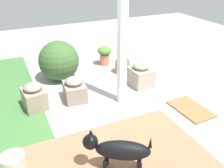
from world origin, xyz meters
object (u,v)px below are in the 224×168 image
object	(u,v)px
terracotta_pot_broad	(104,54)
doormat	(191,109)
porch_pillar	(123,35)
stone_planter_far	(34,97)
stone_planter_nearest	(141,75)
terracotta_pot_spiky	(122,61)
dog	(118,150)
stone_planter_mid	(75,89)
round_shrub	(59,61)

from	to	relation	value
terracotta_pot_broad	doormat	xyz separation A→B (m)	(-2.33, -0.52, -0.24)
porch_pillar	stone_planter_far	world-z (taller)	porch_pillar
porch_pillar	stone_planter_nearest	size ratio (longest dim) A/B	4.91
porch_pillar	terracotta_pot_spiky	bearing A→B (deg)	-27.73
terracotta_pot_broad	dog	bearing A→B (deg)	159.52
porch_pillar	terracotta_pot_broad	bearing A→B (deg)	-13.18
porch_pillar	stone_planter_mid	xyz separation A→B (m)	(0.38, 0.71, -0.97)
stone_planter_mid	doormat	distance (m)	1.95
round_shrub	dog	size ratio (longest dim) A/B	1.09
dog	stone_planter_mid	bearing A→B (deg)	-1.04
porch_pillar	doormat	size ratio (longest dim) A/B	3.28
stone_planter_far	dog	distance (m)	1.89
porch_pillar	dog	xyz separation A→B (m)	(-1.38, 0.74, -0.86)
stone_planter_nearest	stone_planter_mid	bearing A→B (deg)	90.09
round_shrub	terracotta_pot_spiky	world-z (taller)	round_shrub
porch_pillar	doormat	distance (m)	1.63
dog	doormat	xyz separation A→B (m)	(0.65, -1.63, -0.29)
round_shrub	terracotta_pot_broad	xyz separation A→B (m)	(0.32, -1.11, -0.14)
round_shrub	porch_pillar	bearing A→B (deg)	-150.22
stone_planter_nearest	doormat	world-z (taller)	stone_planter_nearest
stone_planter_nearest	dog	world-z (taller)	dog
dog	terracotta_pot_spiky	bearing A→B (deg)	-27.97
terracotta_pot_spiky	terracotta_pot_broad	size ratio (longest dim) A/B	1.31
terracotta_pot_spiky	round_shrub	bearing A→B (deg)	79.33
stone_planter_mid	doormat	size ratio (longest dim) A/B	0.68
round_shrub	doormat	size ratio (longest dim) A/B	1.11
stone_planter_nearest	doormat	bearing A→B (deg)	-165.17
stone_planter_far	terracotta_pot_broad	world-z (taller)	stone_planter_far
stone_planter_far	terracotta_pot_spiky	distance (m)	2.03
porch_pillar	stone_planter_mid	distance (m)	1.26
stone_planter_mid	stone_planter_far	bearing A→B (deg)	88.67
terracotta_pot_spiky	stone_planter_nearest	bearing A→B (deg)	-175.48
stone_planter_nearest	terracotta_pot_spiky	xyz separation A→B (m)	(0.66, 0.05, 0.06)
stone_planter_mid	dog	xyz separation A→B (m)	(-1.76, 0.03, 0.11)
round_shrub	doormat	bearing A→B (deg)	-141.02
stone_planter_mid	terracotta_pot_spiky	bearing A→B (deg)	-62.14
stone_planter_nearest	round_shrub	distance (m)	1.62
stone_planter_far	doormat	distance (m)	2.54
stone_planter_mid	stone_planter_far	distance (m)	0.67
stone_planter_nearest	terracotta_pot_spiky	size ratio (longest dim) A/B	0.84
terracotta_pot_spiky	dog	world-z (taller)	terracotta_pot_spiky
terracotta_pot_spiky	porch_pillar	bearing A→B (deg)	152.27
stone_planter_nearest	stone_planter_far	distance (m)	1.98
round_shrub	terracotta_pot_broad	size ratio (longest dim) A/B	1.83
stone_planter_nearest	round_shrub	world-z (taller)	round_shrub
round_shrub	terracotta_pot_broad	world-z (taller)	round_shrub
porch_pillar	terracotta_pot_broad	world-z (taller)	porch_pillar
stone_planter_mid	stone_planter_nearest	bearing A→B (deg)	-89.91
stone_planter_mid	terracotta_pot_broad	xyz separation A→B (m)	(1.22, -1.08, 0.06)
stone_planter_far	round_shrub	bearing A→B (deg)	-35.86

